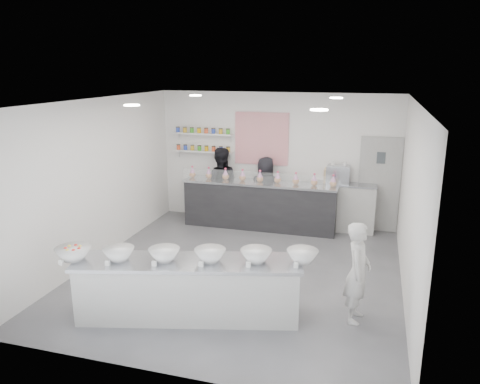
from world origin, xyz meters
name	(u,v)px	position (x,y,z in m)	size (l,w,h in m)	color
floor	(240,272)	(0.00, 0.00, 0.00)	(6.00, 6.00, 0.00)	#515156
ceiling	(240,101)	(0.00, 0.00, 3.00)	(6.00, 6.00, 0.00)	white
back_wall	(276,159)	(0.00, 3.00, 1.50)	(5.50, 5.50, 0.00)	white
left_wall	(98,180)	(-2.75, 0.00, 1.50)	(6.00, 6.00, 0.00)	white
right_wall	(411,203)	(2.75, 0.00, 1.50)	(6.00, 6.00, 0.00)	white
back_door	(379,185)	(2.30, 2.97, 1.05)	(0.88, 0.04, 2.10)	#979795
pattern_panel	(262,139)	(-0.35, 2.98, 1.95)	(1.25, 0.03, 1.20)	#CD2D44
jar_shelf_lower	(203,151)	(-1.75, 2.90, 1.60)	(1.45, 0.22, 0.04)	silver
jar_shelf_upper	(203,134)	(-1.75, 2.90, 2.02)	(1.45, 0.22, 0.04)	silver
preserve_jars	(203,140)	(-1.75, 2.88, 1.88)	(1.45, 0.10, 0.56)	#E4552B
downlight_0	(132,105)	(-1.40, -1.00, 2.98)	(0.24, 0.24, 0.02)	white
downlight_1	(319,110)	(1.40, -1.00, 2.98)	(0.24, 0.24, 0.02)	white
downlight_2	(195,95)	(-1.40, 1.60, 2.98)	(0.24, 0.24, 0.02)	white
downlight_3	(336,98)	(1.40, 1.60, 2.98)	(0.24, 0.24, 0.02)	white
prep_counter	(188,289)	(-0.28, -1.69, 0.44)	(3.23, 0.73, 0.88)	#B4B4B0
back_bar	(260,205)	(-0.24, 2.42, 0.53)	(3.44, 0.63, 1.07)	black
sneeze_guard	(257,179)	(-0.24, 2.12, 1.21)	(3.40, 0.01, 0.29)	white
espresso_ledge	(342,207)	(1.55, 2.78, 0.54)	(1.44, 0.46, 1.07)	#B4B4B0
espresso_machine	(338,175)	(1.43, 2.78, 1.26)	(0.50, 0.34, 0.38)	#93969E
cup_stacks	(328,176)	(1.22, 2.78, 1.22)	(0.24, 0.24, 0.31)	tan
prep_bowls	(187,255)	(-0.28, -1.69, 0.97)	(3.70, 0.55, 0.18)	white
label_cards	(162,272)	(-0.42, -2.21, 0.91)	(3.31, 0.04, 0.07)	white
cookie_bags	(260,176)	(-0.24, 2.42, 1.20)	(3.35, 0.15, 0.27)	#D178BE
woman_prep	(358,272)	(2.05, -1.09, 0.74)	(0.54, 0.35, 1.47)	beige
staff_left	(220,185)	(-1.26, 2.67, 0.88)	(0.85, 0.66, 1.75)	black
staff_right	(265,191)	(-0.17, 2.67, 0.80)	(0.78, 0.51, 1.59)	black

